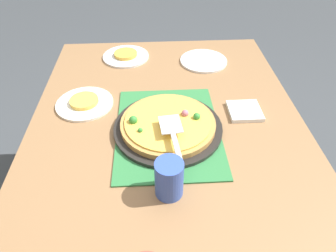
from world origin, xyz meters
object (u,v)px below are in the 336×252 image
plate_side (204,61)px  served_slice_left (126,54)px  plate_far_right (85,104)px  cup_far (169,179)px  served_slice_right (84,101)px  pizza_server (173,134)px  plate_near_left (126,56)px  pizza_pan (168,127)px  napkin_stack (245,111)px  pizza (168,123)px

plate_side → served_slice_left: size_ratio=2.00×
plate_far_right → cup_far: (-0.43, -0.30, 0.06)m
served_slice_right → cup_far: cup_far is taller
pizza_server → plate_near_left: bearing=16.1°
pizza_pan → cup_far: 0.27m
served_slice_left → plate_side: bearing=-100.0°
served_slice_left → served_slice_right: (-0.37, 0.14, 0.00)m
plate_far_right → served_slice_left: served_slice_left is taller
served_slice_left → napkin_stack: bearing=-134.4°
plate_near_left → cup_far: 0.82m
cup_far → napkin_stack: 0.47m
pizza → plate_side: bearing=-22.5°
plate_side → served_slice_left: bearing=80.0°
pizza_server → napkin_stack: bearing=-57.6°
cup_far → pizza_pan: bearing=-2.7°
cup_far → pizza_server: 0.17m
cup_far → plate_far_right: bearing=35.0°
plate_near_left → plate_far_right: size_ratio=1.00×
plate_far_right → served_slice_left: size_ratio=2.00×
plate_far_right → pizza: bearing=-118.1°
plate_far_right → plate_side: size_ratio=1.00×
plate_far_right → served_slice_right: size_ratio=2.00×
served_slice_right → napkin_stack: 0.62m
plate_side → pizza_server: bearing=162.0°
plate_side → cup_far: bearing=164.3°
served_slice_left → plate_near_left: bearing=0.0°
plate_near_left → served_slice_left: bearing=0.0°
pizza → served_slice_right: bearing=61.9°
cup_far → plate_side: bearing=-15.7°
served_slice_left → served_slice_right: same height
pizza_server → cup_far: bearing=172.3°
plate_near_left → plate_side: 0.38m
pizza_pan → served_slice_left: bearing=17.8°
plate_side → cup_far: cup_far is taller
pizza → napkin_stack: 0.31m
pizza → served_slice_left: bearing=17.8°
served_slice_left → cup_far: bearing=-168.7°
served_slice_right → cup_far: 0.53m
pizza_pan → plate_near_left: size_ratio=1.73×
pizza → pizza_server: size_ratio=1.41×
plate_near_left → cup_far: (-0.81, -0.16, 0.06)m
pizza → served_slice_left: pizza is taller
served_slice_right → plate_side: bearing=-59.1°
served_slice_right → pizza: bearing=-118.1°
plate_far_right → cup_far: cup_far is taller
plate_side → served_slice_left: served_slice_left is taller
pizza → cup_far: bearing=177.4°
pizza → served_slice_right: (0.17, 0.32, -0.02)m
pizza_pan → served_slice_right: 0.36m
pizza_pan → plate_side: pizza_pan is taller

